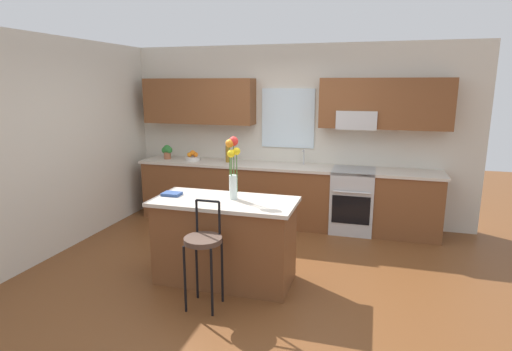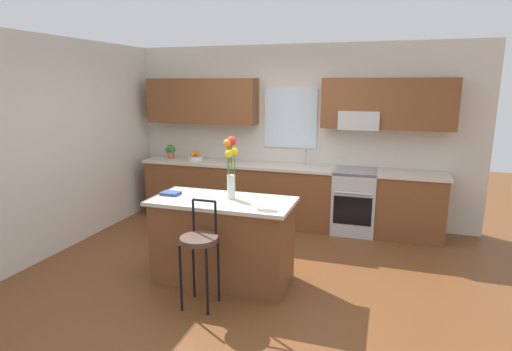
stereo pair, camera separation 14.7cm
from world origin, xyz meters
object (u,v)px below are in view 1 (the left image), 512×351
at_px(kitchen_island, 225,240).
at_px(bar_stool_near, 203,245).
at_px(flower_vase, 233,164).
at_px(bottle_olive_oil, 228,153).
at_px(potted_plant_small, 167,151).
at_px(cookbook, 172,194).
at_px(fruit_bowl_oranges, 193,157).
at_px(oven_range, 352,200).

bearing_deg(kitchen_island, bar_stool_near, -90.00).
distance_m(kitchen_island, flower_vase, 0.84).
relative_size(kitchen_island, flower_vase, 2.30).
bearing_deg(bottle_olive_oil, potted_plant_small, 179.97).
relative_size(kitchen_island, cookbook, 7.64).
distance_m(fruit_bowl_oranges, bottle_olive_oil, 0.60).
bearing_deg(flower_vase, fruit_bowl_oranges, 124.85).
xyz_separation_m(oven_range, bottle_olive_oil, (-1.93, 0.02, 0.60)).
bearing_deg(cookbook, kitchen_island, -0.54).
height_order(oven_range, flower_vase, flower_vase).
xyz_separation_m(bar_stool_near, fruit_bowl_oranges, (-1.29, 2.61, 0.34)).
height_order(bar_stool_near, flower_vase, flower_vase).
relative_size(oven_range, cookbook, 4.60).
xyz_separation_m(kitchen_island, bar_stool_near, (0.00, -0.57, 0.17)).
height_order(bar_stool_near, potted_plant_small, potted_plant_small).
xyz_separation_m(bar_stool_near, flower_vase, (0.08, 0.64, 0.66)).
relative_size(bar_stool_near, bottle_olive_oil, 3.07).
height_order(kitchen_island, fruit_bowl_oranges, fruit_bowl_oranges).
relative_size(bar_stool_near, flower_vase, 1.57).
relative_size(kitchen_island, fruit_bowl_oranges, 6.36).
bearing_deg(oven_range, bar_stool_near, -115.42).
height_order(oven_range, bottle_olive_oil, bottle_olive_oil).
bearing_deg(potted_plant_small, bar_stool_near, -56.23).
distance_m(flower_vase, potted_plant_small, 2.70).
xyz_separation_m(oven_range, potted_plant_small, (-2.97, 0.03, 0.59)).
bearing_deg(bar_stool_near, bottle_olive_oil, 105.02).
bearing_deg(flower_vase, kitchen_island, -141.30).
xyz_separation_m(flower_vase, cookbook, (-0.70, -0.06, -0.36)).
relative_size(fruit_bowl_oranges, bottle_olive_oil, 0.71).
distance_m(flower_vase, fruit_bowl_oranges, 2.43).
distance_m(oven_range, flower_vase, 2.41).
distance_m(oven_range, fruit_bowl_oranges, 2.58).
height_order(bar_stool_near, cookbook, bar_stool_near).
bearing_deg(bottle_olive_oil, fruit_bowl_oranges, 179.71).
bearing_deg(bar_stool_near, oven_range, 64.58).
bearing_deg(flower_vase, bottle_olive_oil, 111.61).
bearing_deg(kitchen_island, oven_range, 58.58).
relative_size(oven_range, flower_vase, 1.39).
height_order(kitchen_island, potted_plant_small, potted_plant_small).
bearing_deg(potted_plant_small, kitchen_island, -49.41).
bearing_deg(cookbook, bar_stool_near, -43.28).
bearing_deg(bar_stool_near, kitchen_island, 90.00).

